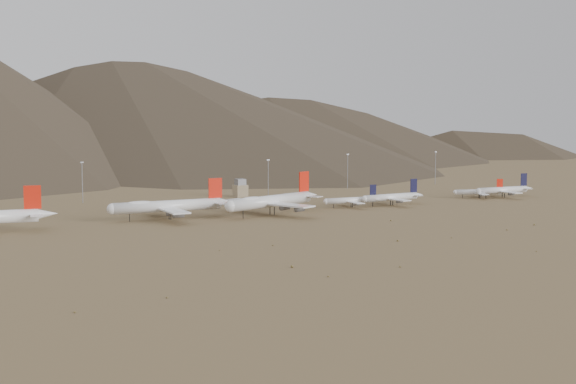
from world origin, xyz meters
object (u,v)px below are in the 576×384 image
narrowbody_a (352,200)px  narrowbody_b (392,197)px  widebody_centre (168,206)px  widebody_east (271,201)px  control_tower (240,189)px

narrowbody_a → narrowbody_b: (26.84, -3.38, 0.77)m
widebody_centre → narrowbody_b: (141.42, -5.72, -2.20)m
narrowbody_a → narrowbody_b: narrowbody_b is taller
widebody_centre → narrowbody_a: bearing=1.6°
widebody_east → narrowbody_a: 58.97m
narrowbody_b → control_tower: (-59.34, 88.03, 0.34)m
widebody_centre → widebody_east: 56.96m
widebody_east → narrowbody_b: bearing=-17.4°
widebody_centre → widebody_east: size_ratio=0.98×
narrowbody_a → control_tower: narrowbody_a is taller
widebody_east → control_tower: 95.48m
narrowbody_b → widebody_east: bearing=-179.2°
widebody_east → widebody_centre: bearing=150.4°
control_tower → narrowbody_a: bearing=-69.0°
widebody_east → control_tower: size_ratio=5.96×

